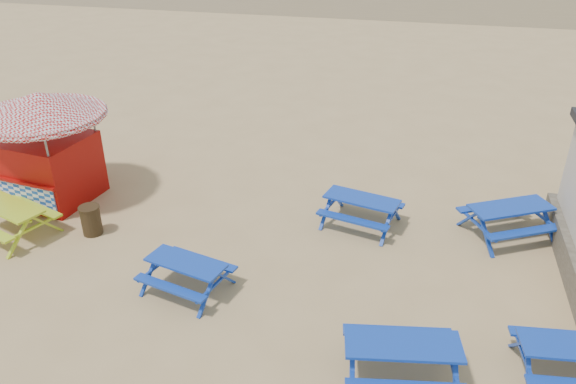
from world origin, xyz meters
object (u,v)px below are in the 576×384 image
(litter_bin, at_px, (91,220))
(ice_cream_kiosk, at_px, (45,134))
(picnic_table_blue_b, at_px, (361,211))
(picnic_table_yellow, at_px, (12,220))

(litter_bin, bearing_deg, ice_cream_kiosk, 143.77)
(litter_bin, bearing_deg, picnic_table_blue_b, 17.51)
(picnic_table_blue_b, xyz_separation_m, picnic_table_yellow, (-8.64, -2.63, 0.02))
(picnic_table_yellow, distance_m, ice_cream_kiosk, 2.56)
(picnic_table_yellow, height_order, ice_cream_kiosk, ice_cream_kiosk)
(picnic_table_blue_b, relative_size, ice_cream_kiosk, 0.56)
(picnic_table_blue_b, height_order, picnic_table_yellow, picnic_table_yellow)
(picnic_table_yellow, bearing_deg, ice_cream_kiosk, 111.78)
(picnic_table_yellow, height_order, litter_bin, picnic_table_yellow)
(ice_cream_kiosk, height_order, litter_bin, ice_cream_kiosk)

